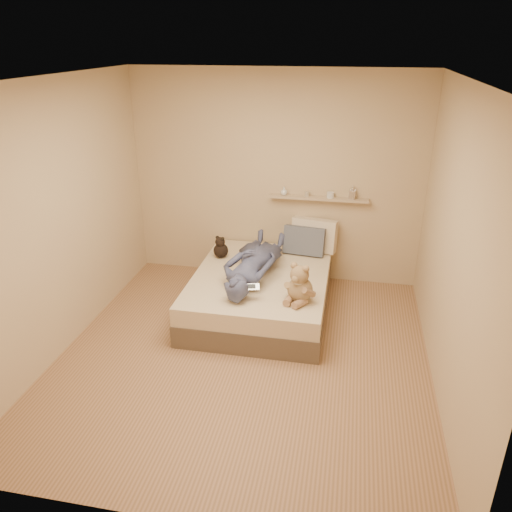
% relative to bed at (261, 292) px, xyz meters
% --- Properties ---
extents(room, '(3.80, 3.80, 3.80)m').
position_rel_bed_xyz_m(room, '(0.00, -0.93, 1.08)').
color(room, '#A07552').
rests_on(room, ground).
extents(bed, '(1.50, 1.90, 0.45)m').
position_rel_bed_xyz_m(bed, '(0.00, 0.00, 0.00)').
color(bed, brown).
rests_on(bed, floor).
extents(game_console, '(0.18, 0.11, 0.06)m').
position_rel_bed_xyz_m(game_console, '(0.01, -0.60, 0.37)').
color(game_console, silver).
rests_on(game_console, bed).
extents(teddy_bear, '(0.34, 0.35, 0.42)m').
position_rel_bed_xyz_m(teddy_bear, '(0.49, -0.53, 0.40)').
color(teddy_bear, '#987B53').
rests_on(teddy_bear, bed).
extents(dark_plush, '(0.18, 0.18, 0.27)m').
position_rel_bed_xyz_m(dark_plush, '(-0.56, 0.38, 0.34)').
color(dark_plush, black).
rests_on(dark_plush, bed).
extents(pillow_cream, '(0.58, 0.31, 0.42)m').
position_rel_bed_xyz_m(pillow_cream, '(0.52, 0.83, 0.43)').
color(pillow_cream, beige).
rests_on(pillow_cream, bed).
extents(pillow_grey, '(0.52, 0.27, 0.36)m').
position_rel_bed_xyz_m(pillow_grey, '(0.41, 0.69, 0.40)').
color(pillow_grey, slate).
rests_on(pillow_grey, bed).
extents(person, '(0.67, 1.50, 0.35)m').
position_rel_bed_xyz_m(person, '(-0.08, -0.04, 0.40)').
color(person, '#4E537A').
rests_on(person, bed).
extents(wall_shelf, '(1.20, 0.12, 0.03)m').
position_rel_bed_xyz_m(wall_shelf, '(0.55, 0.91, 0.88)').
color(wall_shelf, tan).
rests_on(wall_shelf, wall_back).
extents(shelf_bottles, '(0.93, 0.11, 0.16)m').
position_rel_bed_xyz_m(shelf_bottles, '(0.59, 0.91, 0.95)').
color(shelf_bottles, silver).
rests_on(shelf_bottles, wall_shelf).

